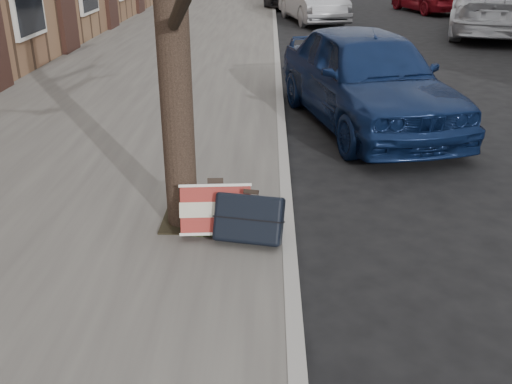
{
  "coord_description": "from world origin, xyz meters",
  "views": [
    {
      "loc": [
        -1.44,
        -3.72,
        2.53
      ],
      "look_at": [
        -1.54,
        0.8,
        0.54
      ],
      "focal_mm": 40.0,
      "sensor_mm": 36.0,
      "label": 1
    }
  ],
  "objects_px": {
    "suitcase_navy": "(249,218)",
    "car_near_front": "(366,77)",
    "car_near_mid": "(313,1)",
    "suitcase_red": "(216,210)"
  },
  "relations": [
    {
      "from": "suitcase_red",
      "to": "car_near_front",
      "type": "height_order",
      "value": "car_near_front"
    },
    {
      "from": "suitcase_red",
      "to": "car_near_mid",
      "type": "height_order",
      "value": "car_near_mid"
    },
    {
      "from": "suitcase_red",
      "to": "suitcase_navy",
      "type": "relative_size",
      "value": 1.04
    },
    {
      "from": "suitcase_navy",
      "to": "car_near_front",
      "type": "relative_size",
      "value": 0.14
    },
    {
      "from": "suitcase_red",
      "to": "car_near_front",
      "type": "relative_size",
      "value": 0.15
    },
    {
      "from": "suitcase_navy",
      "to": "car_near_mid",
      "type": "distance_m",
      "value": 15.76
    },
    {
      "from": "car_near_front",
      "to": "car_near_mid",
      "type": "height_order",
      "value": "car_near_front"
    },
    {
      "from": "suitcase_red",
      "to": "car_near_front",
      "type": "distance_m",
      "value": 4.21
    },
    {
      "from": "suitcase_navy",
      "to": "car_near_front",
      "type": "height_order",
      "value": "car_near_front"
    },
    {
      "from": "car_near_mid",
      "to": "car_near_front",
      "type": "bearing_deg",
      "value": -101.93
    }
  ]
}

